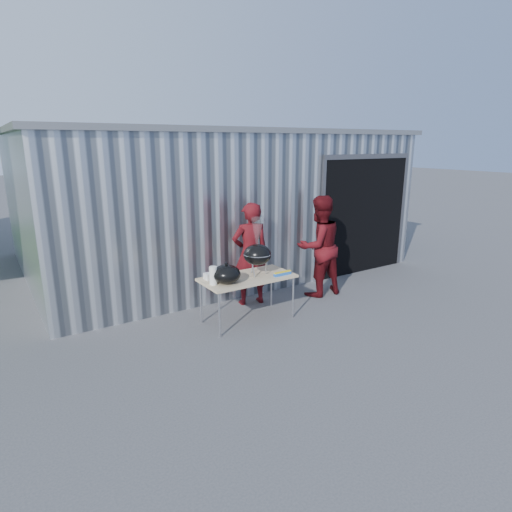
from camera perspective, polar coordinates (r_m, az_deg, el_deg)
ground at (r=6.77m, az=4.70°, el=-9.92°), size 80.00×80.00×0.00m
building at (r=10.61m, az=-6.45°, el=7.79°), size 8.20×6.20×3.10m
folding_table at (r=6.88m, az=-1.14°, el=-3.08°), size 1.50×0.75×0.75m
kettle_grill at (r=6.85m, az=0.18°, el=0.80°), size 0.46×0.46×0.94m
grill_lid at (r=6.53m, az=-3.97°, el=-2.42°), size 0.44×0.44×0.32m
paper_towels at (r=6.49m, az=-5.73°, el=-2.62°), size 0.12×0.12×0.28m
white_tub at (r=6.77m, az=-6.02°, el=-2.67°), size 0.20×0.15×0.10m
foil_box at (r=6.94m, az=3.55°, el=-2.34°), size 0.32×0.05×0.06m
person_cook at (r=7.58m, az=-0.76°, el=0.26°), size 0.75×0.57×1.84m
person_bystander at (r=8.11m, az=8.38°, el=1.30°), size 0.96×0.76×1.90m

